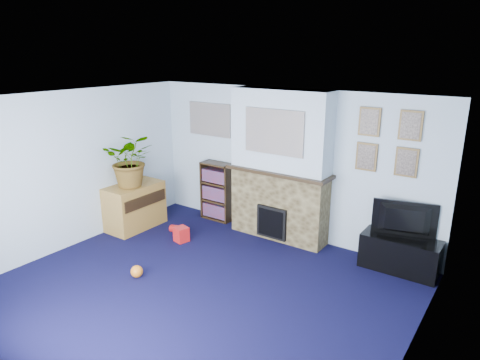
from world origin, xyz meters
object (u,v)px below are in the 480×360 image
Objects in this scene: television at (404,221)px; bookshelf at (218,192)px; tv_stand at (400,255)px; sideboard at (135,208)px.

bookshelf reaches higher than television.
television is at bearing 90.00° from tv_stand.
bookshelf reaches higher than sideboard.
bookshelf is 1.47m from sideboard.
television is 4.34m from sideboard.
sideboard is at bearing -129.96° from bookshelf.
sideboard reaches higher than tv_stand.
television is 3.26m from bookshelf.
tv_stand is at bearing 75.97° from television.
tv_stand is 0.51m from television.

